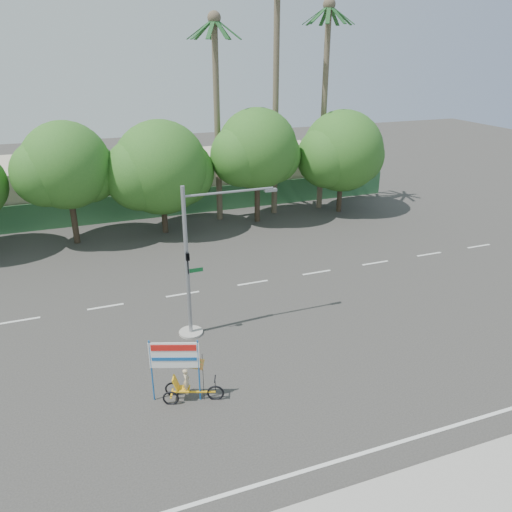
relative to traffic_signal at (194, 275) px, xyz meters
name	(u,v)px	position (x,y,z in m)	size (l,w,h in m)	color
ground	(274,370)	(2.20, -3.98, -2.92)	(120.00, 120.00, 0.00)	#33302D
fence	(169,204)	(2.20, 17.52, -1.92)	(38.00, 0.08, 2.00)	#336B3D
building_left	(30,189)	(-7.80, 22.02, -0.92)	(12.00, 8.00, 4.00)	beige
building_right	(247,172)	(10.20, 22.02, -1.12)	(14.00, 8.00, 3.60)	beige
tree_left	(66,169)	(-4.85, 14.02, 2.14)	(6.66, 5.60, 8.07)	#473828
tree_center	(160,170)	(1.14, 14.02, 1.55)	(7.62, 6.40, 7.85)	#473828
tree_right	(257,152)	(8.15, 14.02, 2.32)	(6.90, 5.80, 8.36)	#473828
tree_far_right	(342,153)	(15.15, 14.02, 1.73)	(7.38, 6.20, 7.94)	#473828
palm_tall	(276,73)	(10.20, 15.52, 7.55)	(3.73, 3.79, 17.45)	#70604C
palm_mid	(325,87)	(14.20, 15.52, 6.48)	(3.73, 3.79, 15.45)	#70604C
palm_short	(216,99)	(5.70, 15.52, 5.94)	(3.73, 3.79, 14.45)	#70604C
traffic_signal	(194,275)	(0.00, 0.00, 0.00)	(4.72, 1.10, 7.00)	gray
trike_billboard	(183,376)	(-1.65, -4.50, -1.86)	(2.54, 1.16, 2.63)	black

